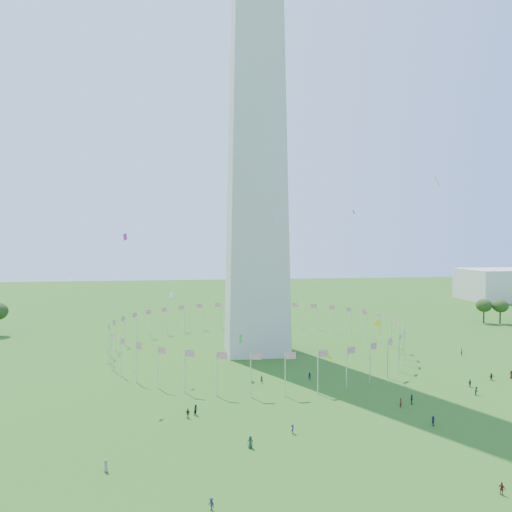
# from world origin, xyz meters

# --- Properties ---
(ground) EXTENTS (600.00, 600.00, 0.00)m
(ground) POSITION_xyz_m (0.00, 0.00, 0.00)
(ground) COLOR #224F12
(ground) RESTS_ON ground
(washington_monument) EXTENTS (16.80, 16.80, 169.00)m
(washington_monument) POSITION_xyz_m (0.00, 50.00, 84.50)
(washington_monument) COLOR beige
(washington_monument) RESTS_ON ground
(flag_ring) EXTENTS (80.24, 80.24, 9.00)m
(flag_ring) POSITION_xyz_m (-0.00, 50.00, 4.50)
(flag_ring) COLOR silver
(flag_ring) RESTS_ON ground
(gov_building_east_a) EXTENTS (50.00, 30.00, 16.00)m
(gov_building_east_a) POSITION_xyz_m (150.00, 150.00, 8.00)
(gov_building_east_a) COLOR beige
(gov_building_east_a) RESTS_ON ground
(crowd) EXTENTS (86.53, 77.50, 1.93)m
(crowd) POSITION_xyz_m (13.35, -1.81, 0.87)
(crowd) COLOR maroon
(crowd) RESTS_ON ground
(kites_aloft) EXTENTS (99.88, 80.32, 38.28)m
(kites_aloft) POSITION_xyz_m (4.43, 19.27, 19.05)
(kites_aloft) COLOR yellow
(kites_aloft) RESTS_ON ground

